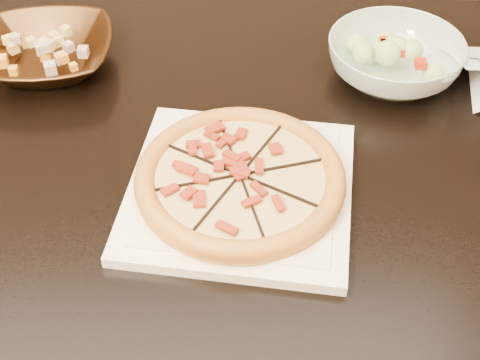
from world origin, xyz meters
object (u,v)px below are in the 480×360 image
(pizza, at_px, (240,178))
(bronze_bowl, at_px, (46,53))
(dining_table, at_px, (185,180))
(plate, at_px, (240,189))
(salad_bowl, at_px, (394,60))

(pizza, distance_m, bronze_bowl, 0.47)
(dining_table, distance_m, plate, 0.20)
(pizza, xyz_separation_m, bronze_bowl, (-0.34, 0.33, -0.00))
(bronze_bowl, bearing_deg, salad_bowl, -4.10)
(pizza, relative_size, bronze_bowl, 1.27)
(pizza, bearing_deg, dining_table, 124.72)
(plate, xyz_separation_m, pizza, (-0.00, 0.00, 0.02))
(plate, relative_size, bronze_bowl, 1.55)
(dining_table, bearing_deg, salad_bowl, 22.49)
(plate, distance_m, pizza, 0.02)
(dining_table, relative_size, bronze_bowl, 6.05)
(dining_table, xyz_separation_m, plate, (0.09, -0.13, 0.11))
(plate, distance_m, salad_bowl, 0.40)
(plate, distance_m, bronze_bowl, 0.47)
(dining_table, relative_size, salad_bowl, 6.14)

